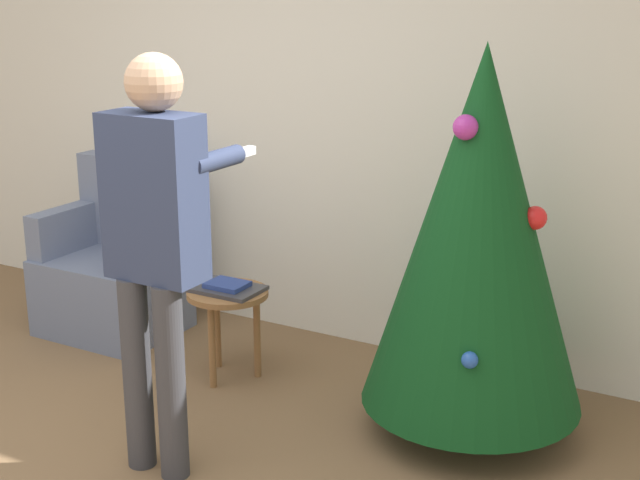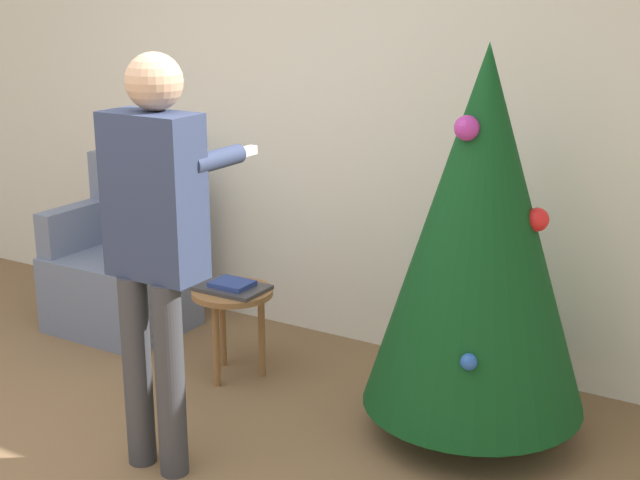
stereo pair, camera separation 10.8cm
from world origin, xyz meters
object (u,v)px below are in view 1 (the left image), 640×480
armchair (116,270)px  person_standing (155,230)px  christmas_tree (478,231)px  side_stool (228,304)px

armchair → person_standing: bearing=-41.3°
armchair → christmas_tree: bearing=-4.2°
christmas_tree → armchair: christmas_tree is taller
christmas_tree → side_stool: 1.40m
person_standing → side_stool: bearing=107.7°
christmas_tree → person_standing: (-1.02, -0.92, 0.08)m
armchair → side_stool: (0.96, -0.23, 0.04)m
christmas_tree → side_stool: (-1.29, -0.07, -0.55)m
armchair → side_stool: armchair is taller
person_standing → side_stool: (-0.27, 0.85, -0.64)m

